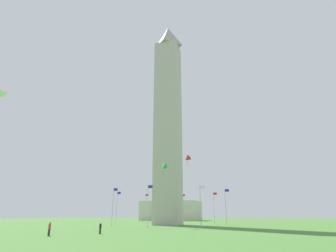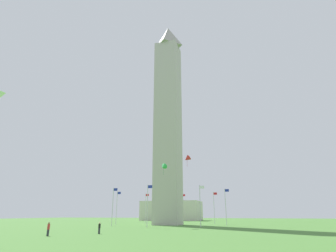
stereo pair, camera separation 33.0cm
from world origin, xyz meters
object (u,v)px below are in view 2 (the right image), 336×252
(flagpole_se, at_px, (146,207))
(flagpole_sw, at_px, (113,205))
(kite_green_delta, at_px, (163,167))
(flagpole_e, at_px, (182,207))
(flagpole_s, at_px, (117,206))
(flagpole_nw, at_px, (200,204))
(flagpole_n, at_px, (226,205))
(flagpole_ne, at_px, (214,206))
(kite_red_delta, at_px, (187,159))
(flagpole_w, at_px, (148,204))
(obelisk_monument, at_px, (168,115))
(person_black_shirt, at_px, (99,228))
(person_red_shirt, at_px, (48,229))
(distant_building, at_px, (172,211))

(flagpole_se, xyz_separation_m, flagpole_sw, (-0.00, -21.40, 0.00))
(kite_green_delta, bearing_deg, flagpole_e, 95.83)
(flagpole_s, xyz_separation_m, flagpole_nw, (25.83, -10.70, 0.00))
(flagpole_n, bearing_deg, flagpole_ne, 112.50)
(flagpole_e, distance_m, kite_green_delta, 29.49)
(flagpole_sw, bearing_deg, kite_red_delta, 10.96)
(kite_green_delta, bearing_deg, flagpole_w, -144.35)
(flagpole_se, bearing_deg, obelisk_monument, -45.15)
(obelisk_monument, bearing_deg, flagpole_ne, 44.85)
(flagpole_ne, distance_m, person_black_shirt, 47.15)
(flagpole_w, bearing_deg, flagpole_e, 90.00)
(flagpole_se, xyz_separation_m, person_red_shirt, (6.78, -51.37, -3.99))
(flagpole_ne, xyz_separation_m, person_red_shirt, (-14.61, -51.37, -3.99))
(flagpole_nw, relative_size, kite_red_delta, 3.09)
(flagpole_ne, distance_m, flagpole_nw, 21.40)
(flagpole_ne, distance_m, distant_building, 47.07)
(distant_building, bearing_deg, flagpole_se, -85.35)
(flagpole_s, distance_m, kite_green_delta, 23.70)
(flagpole_n, bearing_deg, kite_green_delta, -133.16)
(distant_building, bearing_deg, kite_red_delta, -70.03)
(flagpole_e, height_order, kite_red_delta, kite_red_delta)
(distant_building, bearing_deg, person_red_shirt, -83.73)
(flagpole_nw, distance_m, distant_building, 66.25)
(flagpole_w, height_order, kite_green_delta, kite_green_delta)
(flagpole_ne, xyz_separation_m, person_black_shirt, (-10.33, -45.83, -4.05))
(flagpole_sw, relative_size, distant_building, 0.35)
(flagpole_s, distance_m, flagpole_w, 21.40)
(flagpole_nw, bearing_deg, kite_red_delta, 135.95)
(person_black_shirt, bearing_deg, flagpole_sw, 20.04)
(kite_red_delta, bearing_deg, flagpole_se, 134.81)
(flagpole_w, bearing_deg, flagpole_n, 45.00)
(person_black_shirt, xyz_separation_m, distant_building, (-14.33, 85.92, 3.31))
(flagpole_nw, bearing_deg, distant_building, 111.85)
(person_black_shirt, height_order, kite_red_delta, kite_red_delta)
(flagpole_n, relative_size, flagpole_e, 1.00)
(flagpole_nw, distance_m, person_red_shirt, 33.59)
(obelisk_monument, relative_size, distant_building, 2.40)
(flagpole_w, distance_m, flagpole_nw, 11.58)
(flagpole_nw, bearing_deg, person_red_shirt, -115.98)
(flagpole_e, bearing_deg, kite_red_delta, -72.33)
(obelisk_monument, bearing_deg, kite_green_delta, -77.33)
(flagpole_ne, relative_size, kite_red_delta, 3.09)
(flagpole_se, bearing_deg, person_red_shirt, -82.48)
(flagpole_n, xyz_separation_m, person_black_shirt, (-14.76, -35.13, -4.05))
(flagpole_nw, relative_size, person_black_shirt, 5.54)
(flagpole_sw, xyz_separation_m, kite_green_delta, (13.58, -2.37, 8.16))
(flagpole_ne, bearing_deg, flagpole_s, -157.50)
(flagpole_n, relative_size, person_black_shirt, 5.54)
(flagpole_ne, bearing_deg, flagpole_n, -67.50)
(obelisk_monument, relative_size, flagpole_e, 6.85)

